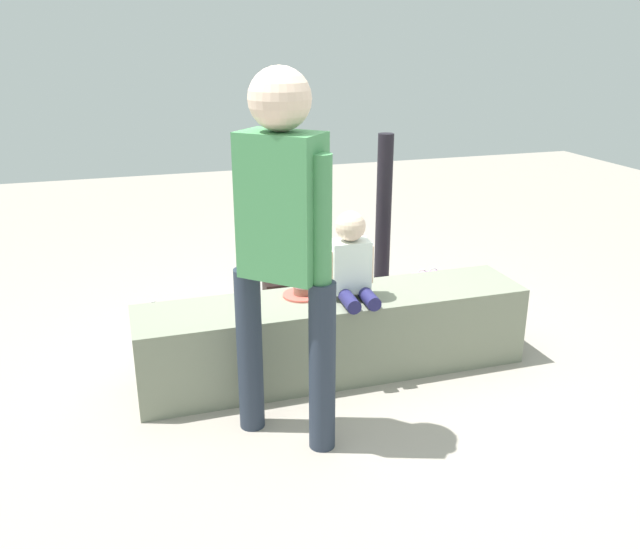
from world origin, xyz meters
name	(u,v)px	position (x,y,z in m)	size (l,w,h in m)	color
ground_plane	(334,371)	(0.00, 0.00, 0.00)	(12.00, 12.00, 0.00)	gray
concrete_ledge	(334,335)	(0.00, 0.00, 0.23)	(2.17, 0.45, 0.45)	gray
child_seated	(351,261)	(0.08, -0.04, 0.67)	(0.28, 0.32, 0.48)	navy
adult_standing	(282,230)	(-0.42, -0.54, 1.02)	(0.40, 0.39, 1.70)	#262F3E
cake_plate	(303,292)	(-0.16, 0.08, 0.47)	(0.22, 0.22, 0.07)	#E0594C
gift_bag	(426,295)	(0.84, 0.55, 0.16)	(0.19, 0.09, 0.35)	#B259BF
railing_post	(383,236)	(0.71, 1.03, 0.45)	(0.36, 0.36, 1.17)	black
water_bottle_near_gift	(240,281)	(-0.29, 1.32, 0.11)	(0.06, 0.06, 0.23)	silver
water_bottle_far_side	(154,317)	(-0.93, 0.87, 0.09)	(0.07, 0.07, 0.21)	silver
party_cup_red	(322,332)	(0.06, 0.40, 0.06)	(0.09, 0.09, 0.11)	red
handbag_black_leather	(283,293)	(-0.04, 1.01, 0.10)	(0.26, 0.14, 0.28)	black
handbag_brown_canvas	(239,331)	(-0.46, 0.44, 0.12)	(0.33, 0.11, 0.35)	brown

